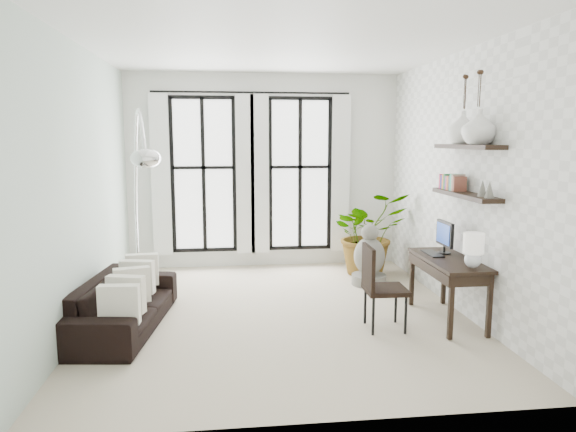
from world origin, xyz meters
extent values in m
plane|color=beige|center=(0.00, 0.00, 0.00)|extent=(5.00, 5.00, 0.00)
plane|color=white|center=(0.00, 0.00, 3.20)|extent=(5.00, 5.00, 0.00)
plane|color=#B7CCBE|center=(-2.25, 0.00, 1.60)|extent=(0.00, 5.00, 5.00)
plane|color=white|center=(2.25, 0.00, 1.60)|extent=(0.00, 5.00, 5.00)
plane|color=white|center=(0.00, 2.50, 1.60)|extent=(4.50, 0.00, 4.50)
cube|color=white|center=(-1.00, 2.47, 1.55)|extent=(1.00, 0.02, 2.50)
cube|color=white|center=(-1.68, 2.37, 1.55)|extent=(0.30, 0.04, 2.60)
cube|color=white|center=(-0.32, 2.37, 1.55)|extent=(0.30, 0.04, 2.60)
cube|color=white|center=(0.60, 2.47, 1.55)|extent=(1.00, 0.02, 2.50)
cube|color=white|center=(-0.08, 2.37, 1.55)|extent=(0.30, 0.04, 2.60)
cube|color=white|center=(1.28, 2.37, 1.55)|extent=(0.30, 0.04, 2.60)
cylinder|color=black|center=(-0.20, 2.38, 2.88)|extent=(3.20, 0.03, 0.03)
cube|color=black|center=(2.11, -0.47, 1.50)|extent=(0.25, 1.30, 0.05)
cube|color=black|center=(2.11, -0.47, 2.05)|extent=(0.25, 1.30, 0.05)
cube|color=#D93659|center=(2.11, 0.08, 1.61)|extent=(0.16, 0.04, 0.18)
cube|color=#2F2EA2|center=(2.11, 0.04, 1.61)|extent=(0.16, 0.04, 0.18)
cube|color=orange|center=(2.11, -0.01, 1.61)|extent=(0.16, 0.04, 0.18)
cube|color=#2B8346|center=(2.11, -0.05, 1.61)|extent=(0.16, 0.04, 0.18)
cube|color=purple|center=(2.11, -0.10, 1.61)|extent=(0.16, 0.04, 0.18)
cube|color=orange|center=(2.11, -0.14, 1.61)|extent=(0.16, 0.04, 0.18)
cube|color=#525252|center=(2.11, -0.19, 1.61)|extent=(0.16, 0.04, 0.18)
cube|color=#38C69D|center=(2.11, -0.23, 1.61)|extent=(0.16, 0.04, 0.18)
cube|color=tan|center=(2.11, -0.28, 1.61)|extent=(0.16, 0.04, 0.18)
cube|color=brown|center=(2.11, -0.32, 1.61)|extent=(0.16, 0.04, 0.18)
cone|color=slate|center=(2.11, -0.87, 1.61)|extent=(0.10, 0.10, 0.18)
cone|color=slate|center=(2.11, -1.02, 1.61)|extent=(0.10, 0.10, 0.18)
imported|color=black|center=(-1.80, -0.28, 0.29)|extent=(1.01, 2.06, 0.58)
cube|color=silver|center=(-1.70, -0.98, 0.50)|extent=(0.40, 0.12, 0.40)
cube|color=silver|center=(-1.70, -0.63, 0.50)|extent=(0.40, 0.12, 0.40)
cube|color=silver|center=(-1.70, -0.28, 0.50)|extent=(0.40, 0.12, 0.40)
cube|color=silver|center=(-1.70, 0.07, 0.50)|extent=(0.40, 0.12, 0.40)
cube|color=silver|center=(-1.70, 0.42, 0.50)|extent=(0.40, 0.12, 0.40)
imported|color=#2D7228|center=(1.60, 1.74, 0.66)|extent=(1.35, 1.22, 1.32)
cube|color=black|center=(1.95, -0.47, 0.73)|extent=(0.54, 1.27, 0.04)
cube|color=black|center=(1.93, -0.47, 0.65)|extent=(0.49, 1.21, 0.12)
cube|color=black|center=(1.73, -1.06, 0.36)|extent=(0.05, 0.05, 0.71)
cube|color=black|center=(2.17, -1.06, 0.36)|extent=(0.05, 0.05, 0.71)
cube|color=black|center=(1.73, 0.12, 0.36)|extent=(0.05, 0.05, 0.71)
cube|color=black|center=(2.17, 0.12, 0.36)|extent=(0.05, 0.05, 0.71)
cube|color=black|center=(2.00, -0.23, 1.00)|extent=(0.04, 0.42, 0.30)
cube|color=navy|center=(1.97, -0.23, 1.00)|extent=(0.00, 0.36, 0.24)
cube|color=black|center=(1.85, -0.23, 0.76)|extent=(0.15, 0.40, 0.02)
sphere|color=silver|center=(2.00, -0.96, 0.84)|extent=(0.18, 0.18, 0.18)
cylinder|color=white|center=(2.00, -0.96, 1.03)|extent=(0.22, 0.22, 0.22)
cube|color=black|center=(1.14, -0.65, 0.46)|extent=(0.47, 0.47, 0.05)
cube|color=black|center=(0.94, -0.64, 0.71)|extent=(0.05, 0.46, 0.51)
cylinder|color=black|center=(0.96, -0.83, 0.21)|extent=(0.03, 0.03, 0.43)
cylinder|color=black|center=(1.33, -0.83, 0.21)|extent=(0.03, 0.03, 0.43)
cylinder|color=black|center=(0.96, -0.46, 0.21)|extent=(0.03, 0.03, 0.43)
cylinder|color=black|center=(1.33, -0.46, 0.21)|extent=(0.03, 0.03, 0.43)
cylinder|color=silver|center=(-1.90, 1.29, 0.05)|extent=(0.37, 0.37, 0.10)
cylinder|color=silver|center=(-1.90, 1.29, 0.57)|extent=(0.04, 0.04, 1.04)
ellipsoid|color=silver|center=(-1.50, -0.23, 1.92)|extent=(0.33, 0.33, 0.22)
cylinder|color=slate|center=(1.45, 1.12, 0.08)|extent=(0.51, 0.51, 0.15)
ellipsoid|color=slate|center=(1.45, 1.12, 0.43)|extent=(0.46, 0.46, 0.56)
sphere|color=slate|center=(1.45, 1.12, 0.78)|extent=(0.25, 0.25, 0.25)
imported|color=white|center=(2.11, -0.72, 2.27)|extent=(0.37, 0.37, 0.38)
imported|color=white|center=(2.11, -0.32, 2.27)|extent=(0.37, 0.37, 0.38)
camera|label=1|loc=(-0.59, -6.07, 2.13)|focal=32.00mm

